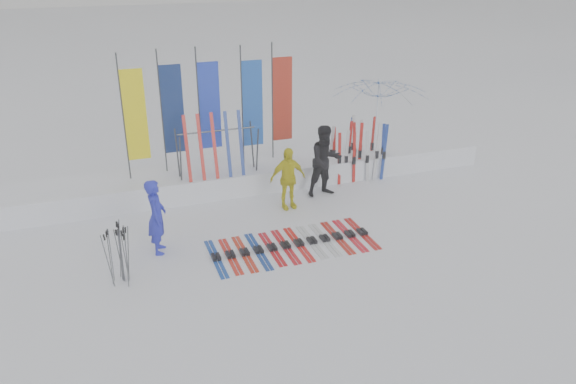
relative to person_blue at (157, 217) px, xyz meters
name	(u,v)px	position (x,y,z in m)	size (l,w,h in m)	color
ground	(305,267)	(2.74, -1.66, -0.84)	(120.00, 120.00, 0.00)	white
snow_bank	(245,175)	(2.74, 2.94, -0.54)	(14.00, 1.60, 0.60)	white
person_blue	(157,217)	(0.00, 0.00, 0.00)	(0.61, 0.40, 1.67)	#2026BC
person_black	(325,161)	(4.57, 1.61, 0.12)	(0.93, 0.72, 1.91)	black
person_yellow	(288,178)	(3.37, 1.18, -0.04)	(0.93, 0.39, 1.59)	yellow
tent_canopy	(378,120)	(7.09, 3.47, 0.46)	(2.82, 2.87, 2.58)	white
ski_row	(292,244)	(2.79, -0.75, -0.80)	(3.61, 1.69, 0.07)	#163F98
pole_cluster	(120,255)	(-0.86, -0.97, -0.24)	(0.53, 0.52, 1.24)	#595B60
feather_flags	(211,107)	(1.95, 3.16, 1.41)	(4.54, 0.30, 3.20)	#383A3F
ski_rack	(217,146)	(1.93, 2.54, 0.55)	(2.04, 0.80, 1.23)	#383A3F
upright_skis	(358,150)	(5.96, 2.51, -0.05)	(1.57, 1.03, 1.68)	silver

